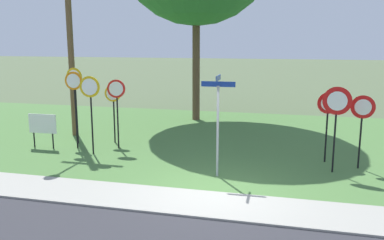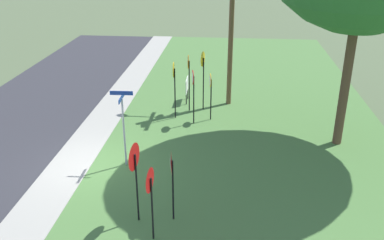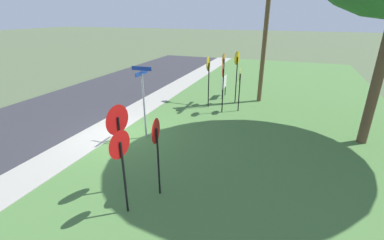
# 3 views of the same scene
# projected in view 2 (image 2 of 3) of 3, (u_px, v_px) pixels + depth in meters

# --- Properties ---
(ground_plane) EXTENTS (160.00, 160.00, 0.00)m
(ground_plane) POSITION_uv_depth(u_px,v_px,m) (91.00, 166.00, 15.78)
(ground_plane) COLOR #4C5B3D
(sidewalk_strip) EXTENTS (44.00, 1.60, 0.06)m
(sidewalk_strip) POSITION_uv_depth(u_px,v_px,m) (71.00, 165.00, 15.84)
(sidewalk_strip) COLOR #99968C
(sidewalk_strip) RESTS_ON ground_plane
(grass_median) EXTENTS (44.00, 12.00, 0.04)m
(grass_median) POSITION_uv_depth(u_px,v_px,m) (253.00, 174.00, 15.25)
(grass_median) COLOR #477038
(grass_median) RESTS_ON ground_plane
(stop_sign_near_left) EXTENTS (0.71, 0.15, 2.88)m
(stop_sign_near_left) POSITION_uv_depth(u_px,v_px,m) (203.00, 68.00, 20.12)
(stop_sign_near_left) COLOR black
(stop_sign_near_left) RESTS_ON grass_median
(stop_sign_near_right) EXTENTS (0.65, 0.10, 2.79)m
(stop_sign_near_right) POSITION_uv_depth(u_px,v_px,m) (189.00, 72.00, 19.90)
(stop_sign_near_right) COLOR black
(stop_sign_near_right) RESTS_ON grass_median
(stop_sign_far_left) EXTENTS (0.62, 0.13, 2.22)m
(stop_sign_far_left) POSITION_uv_depth(u_px,v_px,m) (211.00, 87.00, 19.08)
(stop_sign_far_left) COLOR black
(stop_sign_far_left) RESTS_ON grass_median
(stop_sign_far_center) EXTENTS (0.64, 0.14, 2.51)m
(stop_sign_far_center) POSITION_uv_depth(u_px,v_px,m) (193.00, 86.00, 18.62)
(stop_sign_far_center) COLOR black
(stop_sign_far_center) RESTS_ON grass_median
(stop_sign_far_right) EXTENTS (0.71, 0.11, 2.70)m
(stop_sign_far_right) POSITION_uv_depth(u_px,v_px,m) (174.00, 78.00, 19.13)
(stop_sign_far_right) COLOR black
(stop_sign_far_right) RESTS_ON grass_median
(yield_sign_near_left) EXTENTS (0.70, 0.13, 2.26)m
(yield_sign_near_left) POSITION_uv_depth(u_px,v_px,m) (150.00, 188.00, 11.30)
(yield_sign_near_left) COLOR black
(yield_sign_near_left) RESTS_ON grass_median
(yield_sign_near_right) EXTENTS (0.82, 0.16, 2.56)m
(yield_sign_near_right) POSITION_uv_depth(u_px,v_px,m) (134.00, 164.00, 11.98)
(yield_sign_near_right) COLOR black
(yield_sign_near_right) RESTS_ON grass_median
(yield_sign_far_left) EXTENTS (0.68, 0.14, 2.27)m
(yield_sign_far_left) POSITION_uv_depth(u_px,v_px,m) (171.00, 170.00, 12.13)
(yield_sign_far_left) COLOR black
(yield_sign_far_left) RESTS_ON grass_median
(street_name_post) EXTENTS (0.96, 0.82, 2.91)m
(street_name_post) POSITION_uv_depth(u_px,v_px,m) (123.00, 122.00, 15.14)
(street_name_post) COLOR #9EA0A8
(street_name_post) RESTS_ON grass_median
(utility_pole) EXTENTS (2.10, 2.53, 7.79)m
(utility_pole) POSITION_uv_depth(u_px,v_px,m) (228.00, 19.00, 19.92)
(utility_pole) COLOR brown
(utility_pole) RESTS_ON grass_median
(notice_board) EXTENTS (1.10, 0.06, 1.25)m
(notice_board) POSITION_uv_depth(u_px,v_px,m) (187.00, 86.00, 21.51)
(notice_board) COLOR black
(notice_board) RESTS_ON grass_median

